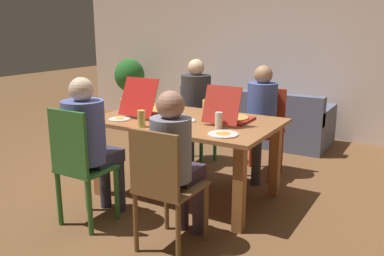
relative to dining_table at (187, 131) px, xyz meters
The scene contains 22 objects.
ground_plane 0.65m from the dining_table, ahead, with size 20.00×20.00×0.00m, color brown.
back_wall 2.96m from the dining_table, 90.00° to the left, with size 7.50×0.12×2.88m, color silver.
dining_table is the anchor object (origin of this frame).
chair_0 1.07m from the dining_table, 112.92° to the left, with size 0.40×0.41×0.92m.
person_0 0.95m from the dining_table, 115.92° to the left, with size 0.35×0.51×1.25m.
chair_1 1.08m from the dining_table, 67.64° to the left, with size 0.42×0.41×0.95m.
person_1 0.94m from the dining_table, 64.17° to the left, with size 0.32×0.52×1.22m.
chair_2 1.08m from the dining_table, 67.66° to the right, with size 0.42×0.46×0.95m.
person_2 0.94m from the dining_table, 64.04° to the right, with size 0.30×0.47×1.19m.
chair_3 1.10m from the dining_table, 112.33° to the right, with size 0.40×0.38×1.00m.
person_3 0.97m from the dining_table, 115.42° to the right, with size 0.34×0.52×1.24m.
pizza_box_0 0.47m from the dining_table, behind, with size 0.38×0.54×0.38m.
pizza_box_1 0.45m from the dining_table, 16.88° to the left, with size 0.34×0.46×0.35m.
plate_0 0.14m from the dining_table, 79.02° to the right, with size 0.22×0.22×0.01m.
plate_1 0.65m from the dining_table, 147.71° to the right, with size 0.20×0.20×0.03m.
plate_2 0.66m from the dining_table, 31.67° to the right, with size 0.25×0.25×0.03m.
drinking_glass_0 0.53m from the dining_table, 112.06° to the right, with size 0.07×0.07×0.15m, color #DFCE5F.
drinking_glass_1 0.49m from the dining_table, 21.26° to the right, with size 0.07×0.07×0.14m, color silver.
drinking_glass_2 0.41m from the dining_table, 89.70° to the left, with size 0.06×0.06×0.13m, color #E3C262.
drinking_glass_3 0.72m from the dining_table, 142.91° to the left, with size 0.07×0.07×0.10m, color #E1C966.
couch 2.23m from the dining_table, 94.49° to the left, with size 2.07×0.87×0.76m.
potted_plant 3.52m from the dining_table, 137.53° to the left, with size 0.52×0.52×1.06m.
Camera 1 is at (1.98, -3.27, 1.64)m, focal length 38.63 mm.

